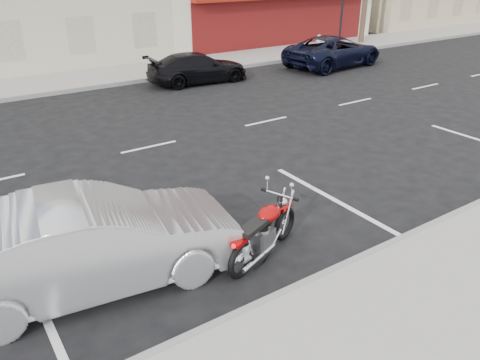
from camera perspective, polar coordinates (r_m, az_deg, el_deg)
The scene contains 8 objects.
ground at distance 13.86m, azimuth -3.43°, elevation 5.72°, with size 120.00×120.00×0.00m, color black.
curb_near at distance 6.45m, azimuth -10.15°, elevation -20.18°, with size 80.00×0.12×0.16m, color gray.
traffic_light at distance 28.15m, azimuth 12.54°, elevation 20.53°, with size 0.26×0.30×3.80m.
fire_hydrant at distance 27.45m, azimuth 9.58°, elevation 16.38°, with size 0.20×0.20×0.72m.
motorcycle at distance 8.47m, azimuth 5.55°, elevation -4.38°, with size 1.92×0.94×1.01m.
sedan_silver at distance 7.47m, azimuth -17.43°, elevation -7.35°, with size 1.60×4.59×1.51m, color #A7A9AF.
suv_far at distance 23.26m, azimuth 11.35°, elevation 15.13°, with size 2.36×5.13×1.42m, color black.
car_far at distance 19.79m, azimuth -5.16°, elevation 13.47°, with size 1.71×4.20×1.22m, color black.
Camera 1 is at (-6.59, -11.28, 4.64)m, focal length 35.00 mm.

